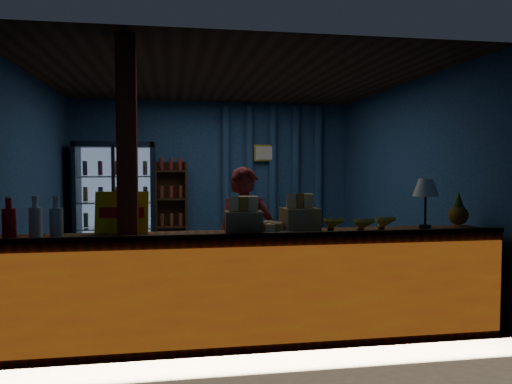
# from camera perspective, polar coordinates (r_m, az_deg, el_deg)

# --- Properties ---
(ground) EXTENTS (4.60, 4.60, 0.00)m
(ground) POSITION_cam_1_polar(r_m,az_deg,el_deg) (6.36, -3.16, -10.96)
(ground) COLOR #515154
(ground) RESTS_ON ground
(room_walls) EXTENTS (4.60, 4.60, 4.60)m
(room_walls) POSITION_cam_1_polar(r_m,az_deg,el_deg) (6.17, -3.20, 3.32)
(room_walls) COLOR navy
(room_walls) RESTS_ON ground
(counter) EXTENTS (4.40, 0.57, 0.99)m
(counter) POSITION_cam_1_polar(r_m,az_deg,el_deg) (4.41, -0.33, -10.88)
(counter) COLOR brown
(counter) RESTS_ON ground
(support_post) EXTENTS (0.16, 0.16, 2.60)m
(support_post) POSITION_cam_1_polar(r_m,az_deg,el_deg) (4.26, -14.44, -0.25)
(support_post) COLOR maroon
(support_post) RESTS_ON ground
(beverage_cooler) EXTENTS (1.20, 0.62, 1.90)m
(beverage_cooler) POSITION_cam_1_polar(r_m,az_deg,el_deg) (8.12, -15.67, -1.35)
(beverage_cooler) COLOR black
(beverage_cooler) RESTS_ON ground
(bottle_shelf) EXTENTS (0.50, 0.28, 1.60)m
(bottle_shelf) POSITION_cam_1_polar(r_m,az_deg,el_deg) (8.23, -9.66, -2.20)
(bottle_shelf) COLOR #382211
(bottle_shelf) RESTS_ON ground
(curtain_folds) EXTENTS (1.74, 0.14, 2.50)m
(curtain_folds) POSITION_cam_1_polar(r_m,az_deg,el_deg) (8.45, 1.92, 1.41)
(curtain_folds) COLOR navy
(curtain_folds) RESTS_ON room_walls
(framed_picture) EXTENTS (0.36, 0.04, 0.28)m
(framed_picture) POSITION_cam_1_polar(r_m,az_deg,el_deg) (8.38, 0.98, 4.48)
(framed_picture) COLOR gold
(framed_picture) RESTS_ON room_walls
(shopkeeper) EXTENTS (0.61, 0.46, 1.53)m
(shopkeeper) POSITION_cam_1_polar(r_m,az_deg,el_deg) (4.97, -1.29, -5.93)
(shopkeeper) COLOR maroon
(shopkeeper) RESTS_ON ground
(green_chair) EXTENTS (0.77, 0.78, 0.53)m
(green_chair) POSITION_cam_1_polar(r_m,az_deg,el_deg) (7.71, 1.59, -6.48)
(green_chair) COLOR #60C07A
(green_chair) RESTS_ON ground
(side_table) EXTENTS (0.61, 0.45, 0.66)m
(side_table) POSITION_cam_1_polar(r_m,az_deg,el_deg) (7.81, -0.70, -6.25)
(side_table) COLOR #382211
(side_table) RESTS_ON ground
(yellow_sign) EXTENTS (0.46, 0.13, 0.36)m
(yellow_sign) POSITION_cam_1_polar(r_m,az_deg,el_deg) (4.48, -15.08, -2.27)
(yellow_sign) COLOR #FFFD0D
(yellow_sign) RESTS_ON counter
(soda_bottles) EXTENTS (0.64, 0.19, 0.34)m
(soda_bottles) POSITION_cam_1_polar(r_m,az_deg,el_deg) (4.41, -25.13, -3.08)
(soda_bottles) COLOR red
(soda_bottles) RESTS_ON counter
(snack_box_left) EXTENTS (0.33, 0.28, 0.33)m
(snack_box_left) POSITION_cam_1_polar(r_m,az_deg,el_deg) (4.22, -1.42, -3.36)
(snack_box_left) COLOR #9B744B
(snack_box_left) RESTS_ON counter
(snack_box_centre) EXTENTS (0.34, 0.29, 0.33)m
(snack_box_centre) POSITION_cam_1_polar(r_m,az_deg,el_deg) (4.52, 5.03, -2.93)
(snack_box_centre) COLOR #9B744B
(snack_box_centre) RESTS_ON counter
(pastry_tray) EXTENTS (0.52, 0.52, 0.08)m
(pastry_tray) POSITION_cam_1_polar(r_m,az_deg,el_deg) (4.41, 1.37, -4.24)
(pastry_tray) COLOR silver
(pastry_tray) RESTS_ON counter
(banana_bunches) EXTENTS (0.69, 0.28, 0.15)m
(banana_bunches) POSITION_cam_1_polar(r_m,az_deg,el_deg) (4.51, 11.69, -3.55)
(banana_bunches) COLOR yellow
(banana_bunches) RESTS_ON counter
(table_lamp) EXTENTS (0.24, 0.24, 0.47)m
(table_lamp) POSITION_cam_1_polar(r_m,az_deg,el_deg) (4.89, 18.83, 0.27)
(table_lamp) COLOR black
(table_lamp) RESTS_ON counter
(pineapple) EXTENTS (0.19, 0.19, 0.33)m
(pineapple) POSITION_cam_1_polar(r_m,az_deg,el_deg) (5.22, 22.11, -2.14)
(pineapple) COLOR brown
(pineapple) RESTS_ON counter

